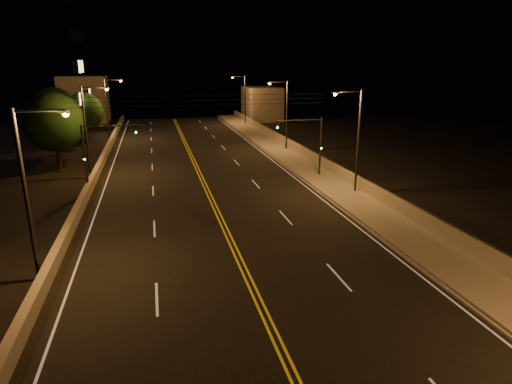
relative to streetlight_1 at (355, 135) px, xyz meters
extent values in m
cube|color=black|center=(-11.50, -3.64, -4.93)|extent=(18.00, 120.00, 0.02)
cube|color=gray|center=(-0.70, -3.64, -4.79)|extent=(3.60, 120.00, 0.30)
cube|color=gray|center=(-2.57, -3.64, -4.86)|extent=(0.14, 120.00, 0.15)
cube|color=#9F9684|center=(0.95, -3.64, -4.14)|extent=(0.30, 120.00, 1.00)
cube|color=#9F9684|center=(-21.21, -3.64, -4.52)|extent=(0.45, 120.00, 0.82)
cube|color=gray|center=(5.00, 49.91, -1.85)|extent=(6.00, 10.00, 6.18)
cube|color=gray|center=(-27.50, 54.30, -0.78)|extent=(8.00, 8.00, 8.30)
cylinder|color=black|center=(0.95, -3.64, -3.61)|extent=(0.06, 120.00, 0.06)
cube|color=silver|center=(-20.10, -3.64, -4.91)|extent=(0.12, 116.00, 0.00)
cube|color=silver|center=(-2.90, -3.64, -4.91)|extent=(0.12, 116.00, 0.00)
cube|color=gold|center=(-11.65, -3.64, -4.91)|extent=(0.12, 116.00, 0.00)
cube|color=gold|center=(-11.35, -3.64, -4.91)|extent=(0.12, 116.00, 0.00)
cube|color=silver|center=(-16.00, -13.14, -4.91)|extent=(0.12, 3.00, 0.00)
cube|color=silver|center=(-16.00, -4.14, -4.91)|extent=(0.12, 3.00, 0.00)
cube|color=silver|center=(-16.00, 4.86, -4.91)|extent=(0.12, 3.00, 0.00)
cube|color=silver|center=(-16.00, 13.86, -4.91)|extent=(0.12, 3.00, 0.00)
cube|color=silver|center=(-16.00, 22.86, -4.91)|extent=(0.12, 3.00, 0.00)
cube|color=silver|center=(-16.00, 31.86, -4.91)|extent=(0.12, 3.00, 0.00)
cube|color=silver|center=(-16.00, 40.86, -4.91)|extent=(0.12, 3.00, 0.00)
cube|color=silver|center=(-16.00, 49.86, -4.91)|extent=(0.12, 3.00, 0.00)
cube|color=silver|center=(-7.00, -13.14, -4.91)|extent=(0.12, 3.00, 0.00)
cube|color=silver|center=(-7.00, -4.14, -4.91)|extent=(0.12, 3.00, 0.00)
cube|color=silver|center=(-7.00, 4.86, -4.91)|extent=(0.12, 3.00, 0.00)
cube|color=silver|center=(-7.00, 13.86, -4.91)|extent=(0.12, 3.00, 0.00)
cube|color=silver|center=(-7.00, 22.86, -4.91)|extent=(0.12, 3.00, 0.00)
cube|color=silver|center=(-7.00, 31.86, -4.91)|extent=(0.12, 3.00, 0.00)
cube|color=silver|center=(-7.00, 40.86, -4.91)|extent=(0.12, 3.00, 0.00)
cube|color=silver|center=(-7.00, 49.86, -4.91)|extent=(0.12, 3.00, 0.00)
cylinder|color=#2D2D33|center=(0.30, 0.00, -0.70)|extent=(0.20, 0.20, 8.48)
cylinder|color=#2D2D33|center=(-0.80, 0.00, 3.39)|extent=(2.20, 0.12, 0.12)
cube|color=#2D2D33|center=(-1.90, 0.00, 3.32)|extent=(0.50, 0.25, 0.14)
sphere|color=#FF9E2D|center=(-1.90, 0.00, 3.22)|extent=(0.28, 0.28, 0.28)
cylinder|color=#2D2D33|center=(0.30, 19.03, -0.70)|extent=(0.20, 0.20, 8.48)
cylinder|color=#2D2D33|center=(-0.80, 19.03, 3.39)|extent=(2.20, 0.12, 0.12)
cube|color=#2D2D33|center=(-1.90, 19.03, 3.32)|extent=(0.50, 0.25, 0.14)
sphere|color=#FF9E2D|center=(-1.90, 19.03, 3.22)|extent=(0.28, 0.28, 0.28)
cylinder|color=#2D2D33|center=(0.30, 43.08, -0.70)|extent=(0.20, 0.20, 8.48)
cylinder|color=#2D2D33|center=(-0.80, 43.08, 3.39)|extent=(2.20, 0.12, 0.12)
cube|color=#2D2D33|center=(-1.90, 43.08, 3.32)|extent=(0.50, 0.25, 0.14)
sphere|color=#FF9E2D|center=(-1.90, 43.08, 3.22)|extent=(0.28, 0.28, 0.28)
cylinder|color=#2D2D33|center=(-21.70, -9.80, -0.70)|extent=(0.20, 0.20, 8.48)
cylinder|color=#2D2D33|center=(-20.60, -9.80, 3.39)|extent=(2.20, 0.12, 0.12)
cube|color=#2D2D33|center=(-19.50, -9.80, 3.32)|extent=(0.50, 0.25, 0.14)
sphere|color=#FF9E2D|center=(-19.50, -9.80, 3.22)|extent=(0.28, 0.28, 0.28)
cylinder|color=#2D2D33|center=(-21.70, 10.86, -0.70)|extent=(0.20, 0.20, 8.48)
cylinder|color=#2D2D33|center=(-20.60, 10.86, 3.39)|extent=(2.20, 0.12, 0.12)
cube|color=#2D2D33|center=(-19.50, 10.86, 3.32)|extent=(0.50, 0.25, 0.14)
sphere|color=#FF9E2D|center=(-19.50, 10.86, 3.22)|extent=(0.28, 0.28, 0.28)
cylinder|color=#2D2D33|center=(-21.70, 31.59, -0.70)|extent=(0.20, 0.20, 8.48)
cylinder|color=#2D2D33|center=(-20.60, 31.59, 3.39)|extent=(2.20, 0.12, 0.12)
cube|color=#2D2D33|center=(-19.50, 31.59, 3.32)|extent=(0.50, 0.25, 0.14)
sphere|color=#FF9E2D|center=(-19.50, 31.59, 3.22)|extent=(0.28, 0.28, 0.28)
cylinder|color=#2D2D33|center=(-0.50, 5.93, -2.10)|extent=(0.18, 0.18, 5.68)
cylinder|color=#2D2D33|center=(-3.00, 5.93, 0.54)|extent=(5.00, 0.10, 0.10)
cube|color=black|center=(-4.75, 5.93, 0.19)|extent=(0.28, 0.18, 0.80)
sphere|color=#19FF4C|center=(-4.75, 5.82, -0.06)|extent=(0.14, 0.14, 0.14)
cube|color=black|center=(-0.50, 5.78, -1.94)|extent=(0.22, 0.14, 0.55)
cylinder|color=#2D2D33|center=(-21.30, 5.93, -2.10)|extent=(0.18, 0.18, 5.68)
cylinder|color=#2D2D33|center=(-18.80, 5.93, 0.54)|extent=(5.00, 0.10, 0.10)
cube|color=black|center=(-17.05, 5.93, 0.19)|extent=(0.28, 0.18, 0.80)
sphere|color=#19FF4C|center=(-17.05, 5.82, -0.06)|extent=(0.14, 0.14, 0.14)
cube|color=black|center=(-21.30, 5.78, -1.94)|extent=(0.22, 0.14, 0.55)
cylinder|color=black|center=(-11.50, 5.86, 2.06)|extent=(22.00, 0.03, 0.03)
cylinder|color=black|center=(-11.50, 5.86, 2.46)|extent=(22.00, 0.03, 0.03)
cylinder|color=black|center=(-11.50, 5.86, 2.86)|extent=(22.00, 0.03, 0.03)
cylinder|color=black|center=(-25.02, 14.31, -3.58)|extent=(0.36, 0.36, 2.72)
sphere|color=black|center=(-25.02, 14.31, -0.03)|extent=(5.74, 5.74, 5.74)
cylinder|color=black|center=(-26.74, 23.23, -3.56)|extent=(0.36, 0.36, 2.75)
sphere|color=black|center=(-26.74, 23.23, 0.03)|extent=(5.81, 5.81, 5.81)
cylinder|color=black|center=(-24.57, 31.56, -3.76)|extent=(0.36, 0.36, 2.36)
sphere|color=black|center=(-24.57, 31.56, -0.67)|extent=(4.98, 4.98, 4.98)
camera|label=1|loc=(-15.64, -31.10, 5.42)|focal=30.00mm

